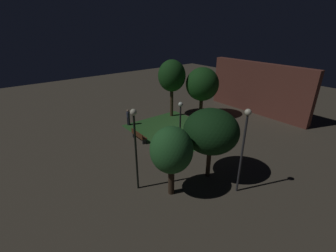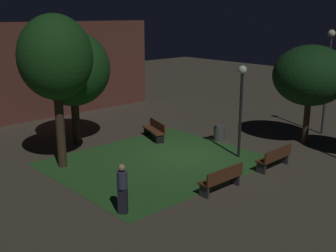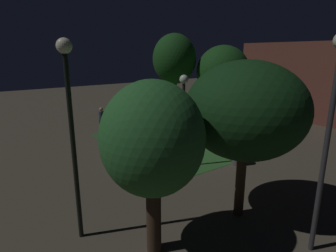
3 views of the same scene
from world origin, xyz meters
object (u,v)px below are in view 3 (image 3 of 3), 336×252
Objects in this scene: tree_lawn_side at (174,60)px; trash_bin at (238,156)px; lamp_post_path_center at (331,114)px; pedestrian at (102,120)px; tree_right_canopy at (153,140)px; lamp_post_plaza_east at (70,112)px; bench_path_side at (111,144)px; tree_back_left at (223,73)px; lamp_post_plaza_west at (184,104)px; tree_near_wall at (245,111)px; bench_front_left at (146,165)px; bench_lawn_edge at (236,134)px.

trash_bin is at bearing -14.95° from tree_lawn_side.
lamp_post_path_center is 12.99m from pedestrian.
tree_right_canopy is 0.83× the size of lamp_post_plaza_east.
bench_path_side is 6.98m from lamp_post_plaza_east.
lamp_post_plaza_west is at bearing -57.92° from tree_back_left.
trash_bin is 0.46× the size of pedestrian.
tree_near_wall is 11.17m from tree_lawn_side.
bench_path_side is 5.97m from trash_bin.
tree_near_wall is at bearing -26.60° from tree_lawn_side.
lamp_post_path_center is at bearing 49.47° from lamp_post_plaza_east.
tree_right_canopy is (9.79, -7.93, -1.44)m from tree_lawn_side.
bench_front_left is 0.35× the size of lamp_post_path_center.
trash_bin is (4.48, 3.95, -0.11)m from bench_path_side.
pedestrian is at bearing 179.64° from tree_near_wall.
lamp_post_plaza_west reaches higher than bench_front_left.
tree_back_left is (-3.15, 2.02, 3.02)m from bench_lawn_edge.
tree_right_canopy is at bearing 39.47° from lamp_post_plaza_east.
bench_front_left is at bearing -107.97° from trash_bin.
tree_right_canopy reaches higher than bench_front_left.
bench_lawn_edge is 6.46m from tree_lawn_side.
lamp_post_path_center is (6.86, -5.07, 2.98)m from bench_lawn_edge.
lamp_post_plaza_west is 3.39m from trash_bin.
lamp_post_plaza_east is at bearing -25.96° from pedestrian.
tree_near_wall reaches higher than bench_lawn_edge.
tree_back_left reaches higher than bench_lawn_edge.
bench_path_side is 0.39× the size of tree_near_wall.
bench_lawn_edge is at bearing 41.89° from pedestrian.
tree_near_wall is at bearing 7.38° from bench_path_side.
pedestrian is (-2.71, -7.27, -2.65)m from tree_back_left.
pedestrian is (-12.72, -0.18, -2.61)m from lamp_post_path_center.
pedestrian is (-8.87, 4.32, -2.56)m from lamp_post_plaza_east.
tree_back_left reaches higher than bench_front_left.
lamp_post_plaza_west is at bearing 7.04° from pedestrian.
trash_bin is 8.51m from pedestrian.
lamp_post_plaza_east is 5.62m from lamp_post_plaza_west.
tree_back_left is (-0.78, 8.26, 3.02)m from bench_path_side.
lamp_post_path_center is 1.33× the size of lamp_post_plaza_west.
trash_bin is (-4.76, 2.78, -3.09)m from lamp_post_path_center.
tree_right_canopy is 0.82× the size of lamp_post_path_center.
tree_near_wall reaches higher than bench_path_side.
lamp_post_path_center is at bearing 54.67° from tree_right_canopy.
pedestrian is at bearing 164.19° from bench_path_side.
bench_lawn_edge is at bearing -32.66° from tree_back_left.
tree_right_canopy is (4.60, -8.27, 2.39)m from bench_lawn_edge.
tree_lawn_side is (-2.83, 5.90, 3.83)m from bench_path_side.
trash_bin is at bearing 149.72° from lamp_post_path_center.
lamp_post_path_center is 6.06m from lamp_post_plaza_west.
bench_path_side is 3.19m from bench_front_left.
tree_near_wall is at bearing -48.30° from bench_lawn_edge.
bench_front_left is 2.88m from lamp_post_plaza_west.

